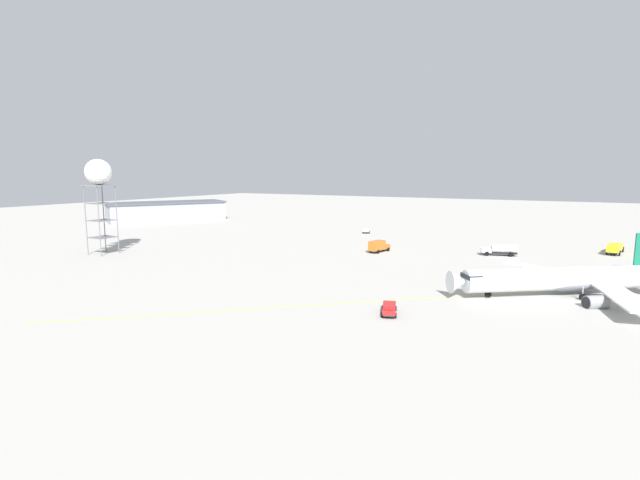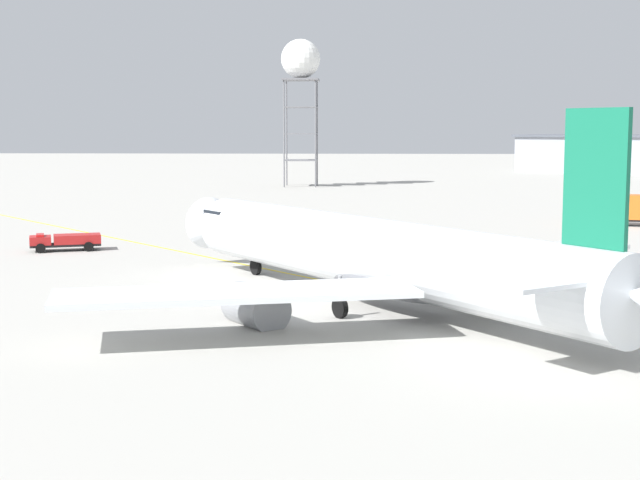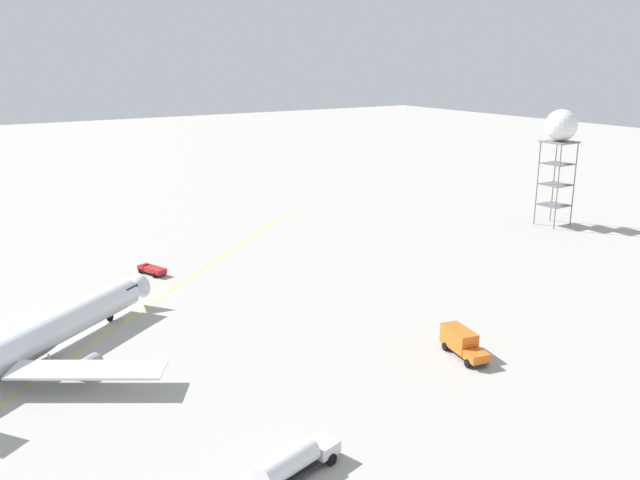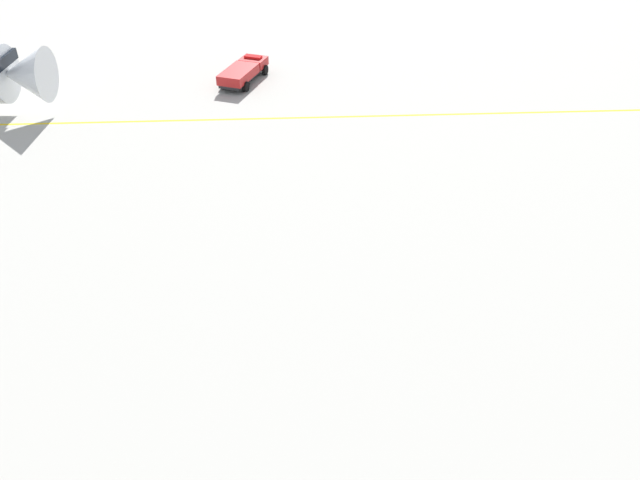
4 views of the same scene
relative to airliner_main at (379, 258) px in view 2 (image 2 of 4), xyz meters
name	(u,v)px [view 2 (image 2 of 4)]	position (x,y,z in m)	size (l,w,h in m)	color
ground_plane	(315,297)	(-2.99, -3.62, -2.71)	(600.00, 600.00, 0.00)	#ADAAA3
airliner_main	(379,258)	(0.00, 0.00, 0.00)	(34.84, 31.37, 10.75)	silver
ops_pickup_truck	(66,241)	(-22.42, -24.58, -1.90)	(3.62, 5.79, 1.41)	#232326
catering_truck_truck	(625,209)	(-43.91, 25.30, -1.06)	(3.77, 7.71, 3.10)	#232326
radar_tower	(301,64)	(-105.40, -11.46, 17.48)	(6.48, 6.48, 24.29)	slate
terminal_shed	(634,154)	(-156.87, 57.99, 1.43)	(41.09, 51.93, 8.25)	#999EA8
taxiway_centreline	(443,305)	(-0.84, 3.59, -2.71)	(129.03, 113.62, 0.01)	yellow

